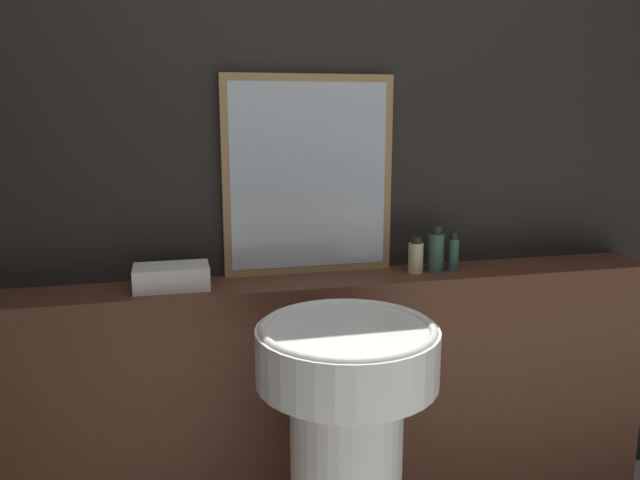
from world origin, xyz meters
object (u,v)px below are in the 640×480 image
object	(u,v)px
pedestal_sink	(346,452)
mirror	(309,176)
shampoo_bottle	(416,256)
conditioner_bottle	(436,250)
towel_stack	(172,277)
lotion_bottle	(453,253)

from	to	relation	value
pedestal_sink	mirror	distance (m)	0.89
shampoo_bottle	conditioner_bottle	distance (m)	0.08
towel_stack	shampoo_bottle	bearing A→B (deg)	0.00
pedestal_sink	mirror	bearing A→B (deg)	88.90
shampoo_bottle	lotion_bottle	xyz separation A→B (m)	(0.14, 0.00, 0.00)
mirror	lotion_bottle	xyz separation A→B (m)	(0.49, -0.09, -0.27)
mirror	towel_stack	world-z (taller)	mirror
pedestal_sink	towel_stack	size ratio (longest dim) A/B	3.99
shampoo_bottle	mirror	bearing A→B (deg)	165.22
conditioner_bottle	lotion_bottle	distance (m)	0.07
mirror	shampoo_bottle	size ratio (longest dim) A/B	5.21
mirror	towel_stack	bearing A→B (deg)	-168.55
mirror	conditioner_bottle	distance (m)	0.51
mirror	conditioner_bottle	size ratio (longest dim) A/B	4.05
pedestal_sink	shampoo_bottle	world-z (taller)	shampoo_bottle
towel_stack	lotion_bottle	xyz separation A→B (m)	(0.96, 0.00, 0.03)
towel_stack	shampoo_bottle	world-z (taller)	shampoo_bottle
mirror	lotion_bottle	world-z (taller)	mirror
shampoo_bottle	lotion_bottle	distance (m)	0.14
conditioner_bottle	mirror	bearing A→B (deg)	167.66
pedestal_sink	conditioner_bottle	bearing A→B (deg)	44.36
shampoo_bottle	conditioner_bottle	world-z (taller)	conditioner_bottle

